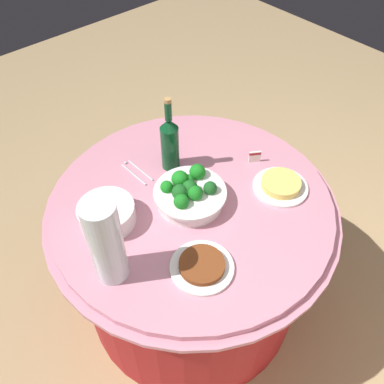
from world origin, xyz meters
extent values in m
plane|color=tan|center=(0.00, 0.00, 0.00)|extent=(6.00, 6.00, 0.00)
cylinder|color=maroon|center=(0.00, 0.00, 0.34)|extent=(1.01, 1.01, 0.69)
cylinder|color=pink|center=(0.00, 0.00, 0.70)|extent=(1.16, 1.16, 0.02)
cylinder|color=pink|center=(0.00, 0.00, 0.72)|extent=(1.10, 1.10, 0.03)
cylinder|color=white|center=(0.01, 0.00, 0.77)|extent=(0.26, 0.26, 0.05)
cylinder|color=white|center=(0.01, 0.00, 0.80)|extent=(0.28, 0.28, 0.01)
sphere|color=#19771E|center=(0.08, 0.03, 0.82)|extent=(0.06, 0.06, 0.06)
sphere|color=#19601E|center=(0.01, 0.00, 0.82)|extent=(0.06, 0.06, 0.06)
sphere|color=#19781E|center=(0.01, 0.03, 0.82)|extent=(0.06, 0.06, 0.06)
sphere|color=#19631E|center=(0.04, 0.00, 0.82)|extent=(0.05, 0.05, 0.05)
sphere|color=#19551E|center=(-0.05, 0.05, 0.82)|extent=(0.05, 0.05, 0.05)
sphere|color=#195B1E|center=(0.05, -0.01, 0.82)|extent=(0.06, 0.06, 0.06)
sphere|color=#19801E|center=(0.01, -0.06, 0.82)|extent=(0.07, 0.07, 0.07)
sphere|color=#197B1E|center=(-0.02, -0.04, 0.81)|extent=(0.05, 0.05, 0.05)
sphere|color=#197D1E|center=(-0.07, -0.04, 0.82)|extent=(0.06, 0.06, 0.06)
sphere|color=#19811E|center=(0.07, -0.07, 0.81)|extent=(0.05, 0.05, 0.05)
cylinder|color=white|center=(0.30, -0.13, 0.74)|extent=(0.21, 0.21, 0.01)
cylinder|color=white|center=(0.30, -0.13, 0.76)|extent=(0.21, 0.21, 0.01)
cylinder|color=white|center=(0.30, -0.13, 0.77)|extent=(0.21, 0.21, 0.01)
cylinder|color=white|center=(0.30, -0.13, 0.78)|extent=(0.21, 0.21, 0.01)
cylinder|color=white|center=(0.30, -0.13, 0.79)|extent=(0.21, 0.21, 0.01)
cylinder|color=white|center=(0.30, -0.13, 0.80)|extent=(0.21, 0.21, 0.01)
cylinder|color=white|center=(0.30, -0.13, 0.80)|extent=(0.21, 0.21, 0.01)
cylinder|color=white|center=(0.30, -0.13, 0.81)|extent=(0.21, 0.21, 0.01)
cylinder|color=#0D4320|center=(-0.06, -0.21, 0.84)|extent=(0.07, 0.07, 0.20)
cone|color=#0D4320|center=(-0.06, -0.21, 0.96)|extent=(0.07, 0.07, 0.04)
cylinder|color=#0D4320|center=(-0.06, -0.21, 1.02)|extent=(0.03, 0.03, 0.08)
cylinder|color=#B2844C|center=(-0.06, -0.21, 1.07)|extent=(0.03, 0.03, 0.02)
cylinder|color=silver|center=(0.41, 0.06, 0.91)|extent=(0.11, 0.11, 0.34)
sphere|color=#E5B26B|center=(0.43, 0.06, 0.78)|extent=(0.06, 0.06, 0.06)
sphere|color=#E5B26B|center=(0.40, 0.08, 0.78)|extent=(0.06, 0.06, 0.06)
sphere|color=#E5B26B|center=(0.40, 0.05, 0.78)|extent=(0.06, 0.06, 0.06)
sphere|color=#72C64C|center=(0.43, 0.08, 0.83)|extent=(0.06, 0.06, 0.06)
sphere|color=#72C64C|center=(0.39, 0.07, 0.83)|extent=(0.06, 0.06, 0.06)
sphere|color=#72C64C|center=(0.41, 0.04, 0.83)|extent=(0.06, 0.06, 0.06)
sphere|color=red|center=(0.42, 0.08, 0.89)|extent=(0.06, 0.06, 0.06)
sphere|color=red|center=(0.39, 0.06, 0.89)|extent=(0.06, 0.06, 0.06)
sphere|color=red|center=(0.42, 0.05, 0.89)|extent=(0.06, 0.06, 0.06)
cylinder|color=silver|center=(0.05, -0.27, 0.74)|extent=(0.01, 0.16, 0.01)
cylinder|color=silver|center=(0.09, -0.27, 0.74)|extent=(0.01, 0.16, 0.01)
sphere|color=silver|center=(0.07, -0.35, 0.74)|extent=(0.01, 0.01, 0.01)
cylinder|color=white|center=(0.18, 0.25, 0.75)|extent=(0.22, 0.22, 0.01)
cylinder|color=brown|center=(0.18, 0.25, 0.76)|extent=(0.16, 0.16, 0.02)
cylinder|color=white|center=(-0.31, 0.18, 0.75)|extent=(0.22, 0.22, 0.01)
cylinder|color=#EACC60|center=(-0.31, 0.18, 0.77)|extent=(0.16, 0.16, 0.03)
cube|color=white|center=(-0.35, 0.01, 0.77)|extent=(0.05, 0.03, 0.05)
cube|color=maroon|center=(-0.35, 0.01, 0.79)|extent=(0.05, 0.03, 0.01)
camera|label=1|loc=(0.71, 0.80, 1.95)|focal=38.72mm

